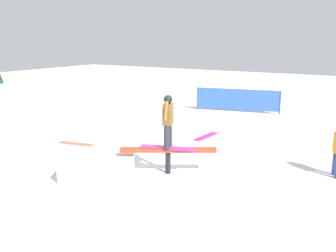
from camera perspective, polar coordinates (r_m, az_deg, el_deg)
ground_plane at (r=9.97m, az=0.00°, el=-7.18°), size 60.00×60.00×0.00m
rail_feature at (r=9.78m, az=0.00°, el=-3.99°), size 2.29×1.53×0.68m
snow_kicker_ramp at (r=10.06m, az=-10.45°, el=-5.78°), size 2.32×2.21×0.48m
main_rider_on_rail at (r=9.57m, az=0.00°, el=0.57°), size 1.49×0.73×1.40m
loose_snowboard_magenta at (r=13.58m, az=5.78°, el=-1.59°), size 0.38×1.42×0.02m
loose_snowboard_coral at (r=12.98m, az=-13.89°, el=-2.64°), size 1.30×0.51×0.02m
safety_fence at (r=18.31m, az=10.52°, el=4.00°), size 3.92×0.90×1.10m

